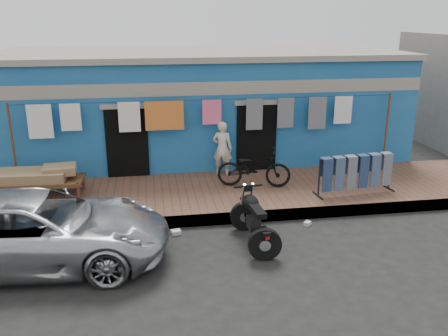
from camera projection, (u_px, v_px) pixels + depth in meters
ground at (241, 257)px, 9.01m from camera, size 80.00×80.00×0.00m
sidewalk at (218, 195)px, 11.79m from camera, size 28.00×3.00×0.25m
curb at (227, 218)px, 10.42m from camera, size 28.00×0.10×0.25m
building at (199, 104)px, 15.05m from camera, size 12.20×5.20×3.36m
clothesline at (200, 118)px, 12.40m from camera, size 10.06×0.06×2.10m
car at (37, 229)px, 8.60m from camera, size 5.01×2.51×1.38m
seated_person at (222, 148)px, 12.69m from camera, size 0.63×0.53×1.47m
bicycle at (254, 164)px, 11.86m from camera, size 1.93×1.07×1.18m
motorcycle at (254, 219)px, 9.38m from camera, size 0.86×1.78×1.09m
charpoy at (42, 182)px, 11.29m from camera, size 2.12×1.13×0.69m
jeans_rack at (355, 173)px, 11.46m from camera, size 2.13×0.89×0.98m
litter_a at (176, 232)px, 9.95m from camera, size 0.22×0.19×0.09m
litter_b at (307, 223)px, 10.38m from camera, size 0.20×0.20×0.08m
litter_c at (257, 227)px, 10.21m from camera, size 0.22×0.23×0.07m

